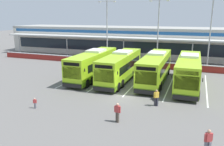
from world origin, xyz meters
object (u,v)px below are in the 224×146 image
at_px(pedestrian_near_bin, 117,112).
at_px(coach_bus_left_centre, 121,67).
at_px(coach_bus_centre, 155,68).
at_px(pedestrian_with_handbag, 156,97).
at_px(lamp_post_east, 210,30).
at_px(pedestrian_in_dark_coat, 208,141).
at_px(lamp_post_west, 107,28).
at_px(lamp_post_centre, 158,29).
at_px(coach_bus_leftmost, 94,65).
at_px(pedestrian_child, 35,103).
at_px(coach_bus_right_centre, 188,72).

bearing_deg(pedestrian_near_bin, coach_bus_left_centre, 107.24).
xyz_separation_m(coach_bus_left_centre, coach_bus_centre, (4.45, 0.69, 0.00)).
bearing_deg(pedestrian_with_handbag, lamp_post_east, 74.58).
xyz_separation_m(coach_bus_centre, pedestrian_in_dark_coat, (5.97, -14.90, -0.91)).
bearing_deg(coach_bus_centre, lamp_post_east, 55.87).
bearing_deg(lamp_post_west, lamp_post_centre, 3.03).
xyz_separation_m(coach_bus_leftmost, coach_bus_left_centre, (3.93, 0.01, 0.00)).
distance_m(pedestrian_in_dark_coat, lamp_post_east, 25.06).
relative_size(coach_bus_leftmost, pedestrian_in_dark_coat, 7.52).
bearing_deg(coach_bus_left_centre, lamp_post_east, 43.16).
bearing_deg(pedestrian_near_bin, pedestrian_with_handbag, 62.97).
relative_size(coach_bus_leftmost, pedestrian_child, 12.12).
bearing_deg(pedestrian_child, coach_bus_left_centre, 70.06).
bearing_deg(lamp_post_west, coach_bus_left_centre, -60.09).
relative_size(pedestrian_with_handbag, pedestrian_near_bin, 1.00).
relative_size(coach_bus_right_centre, lamp_post_centre, 1.11).
bearing_deg(lamp_post_west, pedestrian_in_dark_coat, -56.36).
height_order(coach_bus_left_centre, lamp_post_centre, lamp_post_centre).
xyz_separation_m(coach_bus_right_centre, lamp_post_west, (-14.67, 10.41, 4.50)).
relative_size(coach_bus_right_centre, pedestrian_near_bin, 7.52).
bearing_deg(coach_bus_leftmost, pedestrian_with_handbag, -36.89).
relative_size(coach_bus_centre, pedestrian_in_dark_coat, 7.52).
bearing_deg(lamp_post_east, pedestrian_with_handbag, -105.42).
relative_size(lamp_post_west, lamp_post_centre, 1.00).
relative_size(coach_bus_right_centre, pedestrian_child, 12.12).
relative_size(pedestrian_child, lamp_post_east, 0.09).
bearing_deg(coach_bus_leftmost, pedestrian_near_bin, -57.45).
xyz_separation_m(coach_bus_centre, coach_bus_right_centre, (4.08, -0.42, 0.00)).
bearing_deg(coach_bus_right_centre, lamp_post_centre, 117.45).
distance_m(coach_bus_leftmost, pedestrian_child, 12.06).
distance_m(lamp_post_west, lamp_post_east, 17.08).
relative_size(coach_bus_left_centre, coach_bus_right_centre, 1.00).
bearing_deg(coach_bus_centre, lamp_post_west, 136.67).
height_order(lamp_post_west, lamp_post_east, same).
relative_size(lamp_post_west, lamp_post_east, 1.00).
distance_m(pedestrian_with_handbag, pedestrian_near_bin, 5.08).
height_order(pedestrian_near_bin, lamp_post_centre, lamp_post_centre).
relative_size(coach_bus_right_centre, pedestrian_with_handbag, 7.52).
bearing_deg(lamp_post_west, lamp_post_east, -1.43).
distance_m(pedestrian_in_dark_coat, pedestrian_child, 14.94).
bearing_deg(pedestrian_near_bin, lamp_post_west, 113.51).
xyz_separation_m(pedestrian_child, pedestrian_near_bin, (8.08, -0.02, 0.33)).
relative_size(coach_bus_left_centre, pedestrian_with_handbag, 7.52).
bearing_deg(pedestrian_child, pedestrian_in_dark_coat, -8.52).
bearing_deg(pedestrian_with_handbag, pedestrian_in_dark_coat, -56.90).
bearing_deg(coach_bus_left_centre, lamp_post_west, 119.91).
distance_m(coach_bus_centre, pedestrian_child, 15.49).
relative_size(pedestrian_near_bin, lamp_post_west, 0.15).
height_order(pedestrian_child, lamp_post_centre, lamp_post_centre).
distance_m(coach_bus_left_centre, pedestrian_with_handbag, 9.67).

